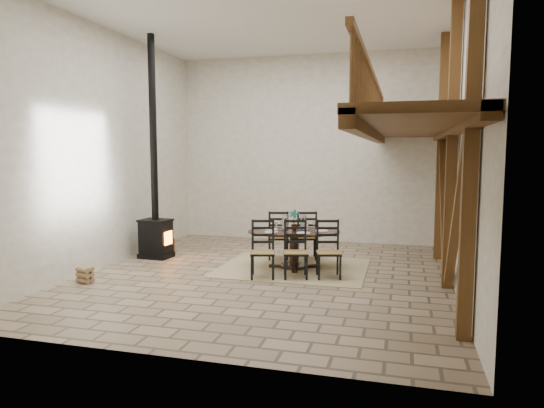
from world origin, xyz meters
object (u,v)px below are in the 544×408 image
(log_basket, at_px, (165,245))
(log_stack, at_px, (85,275))
(dining_table, at_px, (294,249))
(wood_stove, at_px, (155,209))

(log_basket, xyz_separation_m, log_stack, (-0.10, -2.92, -0.02))
(dining_table, distance_m, wood_stove, 3.39)
(log_basket, bearing_deg, wood_stove, -80.48)
(dining_table, relative_size, log_basket, 4.93)
(wood_stove, relative_size, log_stack, 14.95)
(dining_table, distance_m, log_basket, 3.53)
(wood_stove, xyz_separation_m, log_basket, (-0.10, 0.60, -0.94))
(dining_table, xyz_separation_m, log_basket, (-3.41, 0.88, -0.25))
(dining_table, height_order, wood_stove, wood_stove)
(wood_stove, bearing_deg, dining_table, -0.65)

